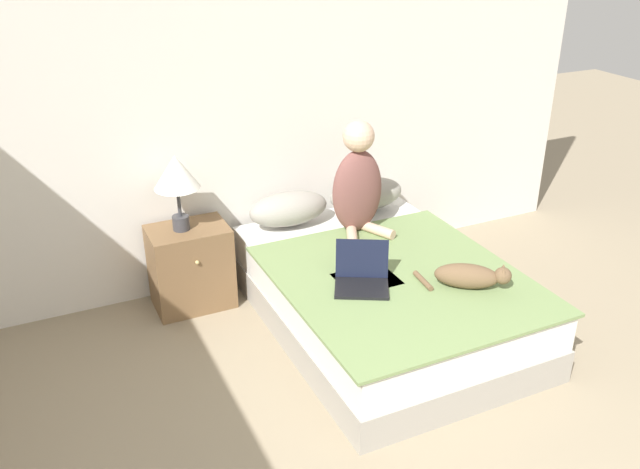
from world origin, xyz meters
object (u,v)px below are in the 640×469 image
Objects in this scene: pillow_near at (289,209)px; person_sitting at (358,184)px; laptop_open at (362,278)px; bed at (383,296)px; cat_tabby at (470,276)px; pillow_far at (366,194)px; table_lamp at (176,175)px; nightstand at (191,267)px.

person_sitting reaches higher than pillow_near.
bed is at bearing 61.51° from laptop_open.
bed is 0.64m from cat_tabby.
pillow_far reaches higher than bed.
cat_tabby is (-0.01, -1.29, -0.04)m from pillow_far.
pillow_near and pillow_far have the same top height.
bed is at bearing -69.11° from pillow_near.
bed is at bearing -36.46° from table_lamp.
cat_tabby is at bearing -64.21° from pillow_near.
pillow_near is 1.00× the size of nightstand.
pillow_near is 1.44m from cat_tabby.
laptop_open reaches higher than pillow_far.
cat_tabby is (0.62, -1.29, -0.04)m from pillow_near.
table_lamp is at bearing 143.54° from bed.
bed is 3.41× the size of pillow_near.
nightstand is 1.13× the size of table_lamp.
cat_tabby reaches higher than nightstand.
table_lamp is at bearing 166.18° from person_sitting.
cat_tabby is 1.89m from nightstand.
pillow_near reaches higher than nightstand.
person_sitting is 1.76× the size of cat_tabby.
pillow_near is at bearing 141.97° from person_sitting.
pillow_far is at bearing 88.13° from laptop_open.
person_sitting reaches higher than pillow_far.
table_lamp is at bearing -178.78° from pillow_near.
table_lamp reaches higher than pillow_far.
person_sitting is at bearing 92.37° from laptop_open.
cat_tabby is at bearing 0.88° from laptop_open.
nightstand is at bearing 142.56° from bed.
table_lamp reaches higher than nightstand.
nightstand is (-1.37, 1.28, -0.25)m from cat_tabby.
nightstand is (-1.06, 0.81, 0.06)m from bed.
nightstand is (-0.79, 0.98, -0.23)m from laptop_open.
nightstand is at bearing 0.44° from table_lamp.
bed is 3.40× the size of nightstand.
person_sitting reaches higher than nightstand.
table_lamp is (-0.83, 0.98, 0.45)m from laptop_open.
person_sitting is 1.53× the size of table_lamp.
person_sitting reaches higher than bed.
laptop_open is (-0.26, -0.17, 0.29)m from bed.
pillow_near reaches higher than bed.
pillow_far is at bearing 0.67° from table_lamp.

